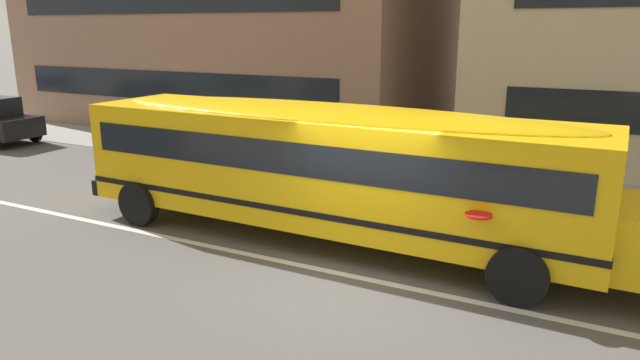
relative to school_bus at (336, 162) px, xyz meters
name	(u,v)px	position (x,y,z in m)	size (l,w,h in m)	color
ground_plane	(353,277)	(1.02, -1.43, -1.58)	(400.00, 400.00, 0.00)	#54514F
sidewalk_far	(460,179)	(1.02, 5.79, -1.58)	(120.00, 3.00, 0.01)	gray
lane_centreline	(353,276)	(1.02, -1.43, -1.58)	(110.00, 0.16, 0.01)	silver
school_bus	(336,162)	(0.00, 0.00, 0.00)	(11.93, 2.92, 2.66)	yellow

